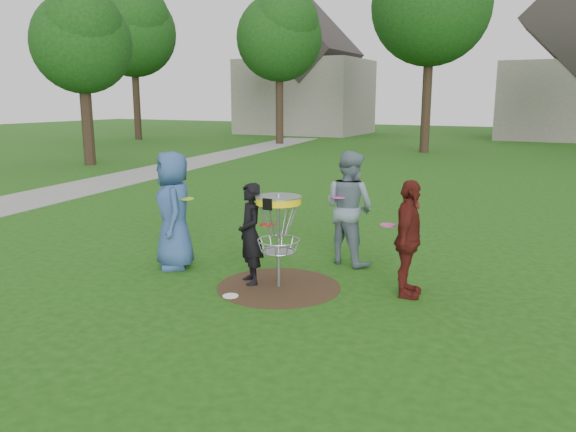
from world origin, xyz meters
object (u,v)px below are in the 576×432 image
at_px(player_black, 250,234).
at_px(disc_golf_basket, 278,219).
at_px(player_grey, 349,208).
at_px(player_maroon, 408,239).
at_px(player_blue, 174,210).

xyz_separation_m(player_black, disc_golf_basket, (0.45, 0.02, 0.27)).
xyz_separation_m(player_black, player_grey, (0.91, 1.64, 0.18)).
bearing_deg(player_black, player_maroon, 56.21).
distance_m(player_black, player_maroon, 2.26).
distance_m(player_black, player_grey, 1.89).
relative_size(player_black, disc_golf_basket, 1.09).
height_order(player_blue, disc_golf_basket, player_blue).
distance_m(player_blue, player_grey, 2.84).
height_order(player_blue, player_black, player_blue).
xyz_separation_m(player_blue, player_grey, (2.41, 1.50, -0.01)).
bearing_deg(player_grey, disc_golf_basket, 92.82).
relative_size(player_black, player_grey, 0.80).
relative_size(player_black, player_maroon, 0.92).
relative_size(player_maroon, disc_golf_basket, 1.18).
height_order(player_maroon, disc_golf_basket, player_maroon).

